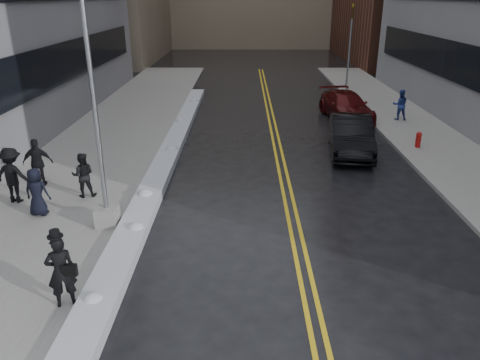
{
  "coord_description": "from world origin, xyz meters",
  "views": [
    {
      "loc": [
        0.89,
        -10.89,
        6.82
      ],
      "look_at": [
        0.78,
        2.91,
        1.3
      ],
      "focal_mm": 35.0,
      "sensor_mm": 36.0,
      "label": 1
    }
  ],
  "objects_px": {
    "fire_hydrant": "(418,139)",
    "pedestrian_c": "(37,192)",
    "pedestrian_b": "(83,175)",
    "pedestrian_east": "(400,105)",
    "lamppost": "(100,152)",
    "pedestrian_fedora": "(61,271)",
    "pedestrian_d": "(38,163)",
    "car_black": "(351,135)",
    "pedestrian_e": "(13,175)",
    "car_maroon": "(346,106)",
    "traffic_signal": "(350,44)"
  },
  "relations": [
    {
      "from": "car_maroon",
      "to": "car_black",
      "type": "bearing_deg",
      "value": -107.2
    },
    {
      "from": "lamppost",
      "to": "pedestrian_fedora",
      "type": "height_order",
      "value": "lamppost"
    },
    {
      "from": "traffic_signal",
      "to": "pedestrian_e",
      "type": "bearing_deg",
      "value": -127.27
    },
    {
      "from": "fire_hydrant",
      "to": "lamppost",
      "type": "bearing_deg",
      "value": -146.96
    },
    {
      "from": "pedestrian_east",
      "to": "car_maroon",
      "type": "bearing_deg",
      "value": -10.03
    },
    {
      "from": "traffic_signal",
      "to": "lamppost",
      "type": "bearing_deg",
      "value": -118.21
    },
    {
      "from": "pedestrian_fedora",
      "to": "pedestrian_b",
      "type": "relative_size",
      "value": 1.1
    },
    {
      "from": "lamppost",
      "to": "pedestrian_east",
      "type": "xyz_separation_m",
      "value": [
        12.98,
        13.14,
        -1.53
      ]
    },
    {
      "from": "traffic_signal",
      "to": "pedestrian_d",
      "type": "xyz_separation_m",
      "value": [
        -15.16,
        -18.81,
        -2.35
      ]
    },
    {
      "from": "pedestrian_d",
      "to": "pedestrian_e",
      "type": "bearing_deg",
      "value": 69.82
    },
    {
      "from": "fire_hydrant",
      "to": "pedestrian_b",
      "type": "xyz_separation_m",
      "value": [
        -13.7,
        -5.78,
        0.4
      ]
    },
    {
      "from": "fire_hydrant",
      "to": "car_maroon",
      "type": "xyz_separation_m",
      "value": [
        -2.18,
        5.9,
        0.21
      ]
    },
    {
      "from": "car_black",
      "to": "pedestrian_fedora",
      "type": "bearing_deg",
      "value": -120.48
    },
    {
      "from": "pedestrian_fedora",
      "to": "pedestrian_e",
      "type": "bearing_deg",
      "value": -79.23
    },
    {
      "from": "traffic_signal",
      "to": "pedestrian_east",
      "type": "relative_size",
      "value": 3.53
    },
    {
      "from": "pedestrian_c",
      "to": "car_black",
      "type": "bearing_deg",
      "value": -143.95
    },
    {
      "from": "pedestrian_b",
      "to": "pedestrian_e",
      "type": "height_order",
      "value": "pedestrian_e"
    },
    {
      "from": "car_maroon",
      "to": "pedestrian_b",
      "type": "bearing_deg",
      "value": -142.21
    },
    {
      "from": "fire_hydrant",
      "to": "pedestrian_east",
      "type": "height_order",
      "value": "pedestrian_east"
    },
    {
      "from": "car_maroon",
      "to": "pedestrian_c",
      "type": "bearing_deg",
      "value": -141.13
    },
    {
      "from": "pedestrian_c",
      "to": "pedestrian_e",
      "type": "xyz_separation_m",
      "value": [
        -1.22,
        1.03,
        0.17
      ]
    },
    {
      "from": "pedestrian_d",
      "to": "pedestrian_east",
      "type": "bearing_deg",
      "value": -159.04
    },
    {
      "from": "pedestrian_east",
      "to": "car_black",
      "type": "xyz_separation_m",
      "value": [
        -3.93,
        -5.56,
        -0.16
      ]
    },
    {
      "from": "pedestrian_d",
      "to": "fire_hydrant",
      "type": "bearing_deg",
      "value": -173.29
    },
    {
      "from": "car_black",
      "to": "fire_hydrant",
      "type": "bearing_deg",
      "value": 14.67
    },
    {
      "from": "fire_hydrant",
      "to": "pedestrian_e",
      "type": "bearing_deg",
      "value": -158.54
    },
    {
      "from": "pedestrian_fedora",
      "to": "pedestrian_c",
      "type": "distance_m",
      "value": 5.31
    },
    {
      "from": "pedestrian_b",
      "to": "pedestrian_east",
      "type": "distance_m",
      "value": 18.06
    },
    {
      "from": "pedestrian_fedora",
      "to": "pedestrian_c",
      "type": "xyz_separation_m",
      "value": [
        -2.5,
        4.68,
        -0.08
      ]
    },
    {
      "from": "lamppost",
      "to": "pedestrian_d",
      "type": "bearing_deg",
      "value": 136.53
    },
    {
      "from": "fire_hydrant",
      "to": "traffic_signal",
      "type": "relative_size",
      "value": 0.12
    },
    {
      "from": "pedestrian_c",
      "to": "pedestrian_east",
      "type": "bearing_deg",
      "value": -135.97
    },
    {
      "from": "pedestrian_c",
      "to": "pedestrian_fedora",
      "type": "bearing_deg",
      "value": 123.17
    },
    {
      "from": "fire_hydrant",
      "to": "car_maroon",
      "type": "distance_m",
      "value": 6.3
    },
    {
      "from": "pedestrian_d",
      "to": "pedestrian_east",
      "type": "height_order",
      "value": "pedestrian_d"
    },
    {
      "from": "pedestrian_e",
      "to": "lamppost",
      "type": "bearing_deg",
      "value": 161.58
    },
    {
      "from": "pedestrian_fedora",
      "to": "car_maroon",
      "type": "bearing_deg",
      "value": -141.52
    },
    {
      "from": "pedestrian_d",
      "to": "car_black",
      "type": "relative_size",
      "value": 0.35
    },
    {
      "from": "pedestrian_e",
      "to": "pedestrian_c",
      "type": "bearing_deg",
      "value": 147.07
    },
    {
      "from": "pedestrian_e",
      "to": "car_maroon",
      "type": "xyz_separation_m",
      "value": [
        13.73,
        12.16,
        -0.35
      ]
    },
    {
      "from": "traffic_signal",
      "to": "car_maroon",
      "type": "bearing_deg",
      "value": -101.75
    },
    {
      "from": "lamppost",
      "to": "pedestrian_d",
      "type": "height_order",
      "value": "lamppost"
    },
    {
      "from": "pedestrian_fedora",
      "to": "car_black",
      "type": "bearing_deg",
      "value": -150.03
    },
    {
      "from": "fire_hydrant",
      "to": "pedestrian_c",
      "type": "height_order",
      "value": "pedestrian_c"
    },
    {
      "from": "traffic_signal",
      "to": "pedestrian_fedora",
      "type": "relative_size",
      "value": 3.42
    },
    {
      "from": "lamppost",
      "to": "pedestrian_fedora",
      "type": "bearing_deg",
      "value": -88.56
    },
    {
      "from": "pedestrian_east",
      "to": "car_maroon",
      "type": "distance_m",
      "value": 2.98
    },
    {
      "from": "pedestrian_b",
      "to": "pedestrian_c",
      "type": "bearing_deg",
      "value": 44.87
    },
    {
      "from": "fire_hydrant",
      "to": "pedestrian_c",
      "type": "bearing_deg",
      "value": -153.63
    },
    {
      "from": "lamppost",
      "to": "pedestrian_b",
      "type": "xyz_separation_m",
      "value": [
        -1.4,
        2.22,
        -1.59
      ]
    }
  ]
}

